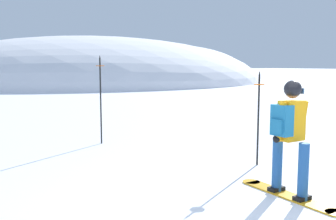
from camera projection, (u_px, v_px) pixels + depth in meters
ground_plane at (296, 218)px, 4.89m from camera, size 300.00×300.00×0.00m
ridge_peak_main at (93, 82)px, 44.15m from camera, size 38.88×34.99×10.08m
ridge_peak_far at (168, 75)px, 68.90m from camera, size 29.16×26.24×10.89m
snowboarder_main at (289, 135)px, 5.56m from camera, size 0.64×1.84×1.71m
piste_marker_near at (258, 112)px, 7.36m from camera, size 0.20×0.20×1.82m
piste_marker_far at (101, 94)px, 9.38m from camera, size 0.20×0.20×2.17m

